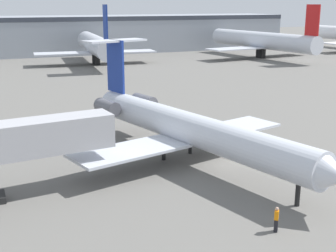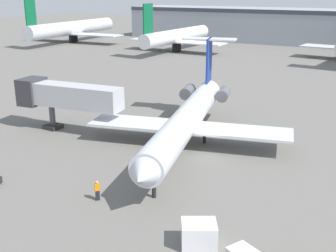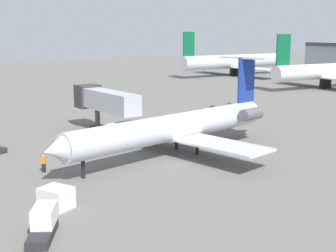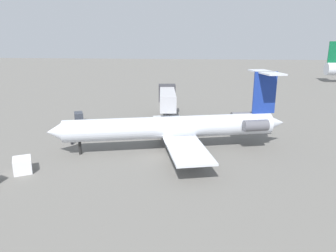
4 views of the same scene
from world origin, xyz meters
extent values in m
cube|color=#66635E|center=(0.00, 0.00, -0.05)|extent=(400.00, 400.00, 0.10)
cylinder|color=silver|center=(-2.63, 1.01, 3.15)|extent=(9.81, 27.57, 2.87)
cone|color=silver|center=(1.09, -13.19, 3.15)|extent=(3.20, 2.82, 2.73)
cone|color=silver|center=(-6.37, 15.30, 3.15)|extent=(3.02, 3.13, 2.44)
cube|color=silver|center=(2.84, 3.48, 2.02)|extent=(10.89, 6.82, 0.24)
cube|color=silver|center=(-8.60, 0.48, 2.02)|extent=(10.89, 6.82, 0.24)
cylinder|color=#595960|center=(-3.12, 12.12, 3.55)|extent=(2.26, 3.48, 1.50)
cylinder|color=#595960|center=(-7.64, 10.94, 3.55)|extent=(2.26, 3.48, 1.50)
cube|color=navy|center=(-5.89, 13.46, 7.43)|extent=(1.04, 3.16, 5.69)
cube|color=silver|center=(-5.89, 13.46, 10.17)|extent=(7.19, 4.04, 0.20)
cylinder|color=black|center=(0.38, -10.48, 0.86)|extent=(0.36, 0.36, 1.72)
cylinder|color=black|center=(-1.59, 3.35, 0.86)|extent=(0.36, 0.36, 1.72)
cylinder|color=black|center=(-4.68, 2.54, 0.86)|extent=(0.36, 0.36, 1.72)
cube|color=#ADADB2|center=(-16.71, -0.89, 4.43)|extent=(12.64, 4.08, 2.60)
cube|color=#333338|center=(-22.47, -1.59, 4.43)|extent=(2.77, 3.47, 3.20)
cylinder|color=#4C4C51|center=(-19.79, -1.26, 1.56)|extent=(0.70, 0.70, 3.13)
cube|color=#262626|center=(-19.79, -1.26, 0.25)|extent=(1.80, 1.80, 0.50)
cube|color=black|center=(-3.33, -13.15, 0.42)|extent=(0.39, 0.40, 0.85)
cube|color=orange|center=(-3.33, -13.15, 1.15)|extent=(0.46, 0.47, 0.60)
sphere|color=tan|center=(-3.33, -13.15, 1.57)|extent=(0.24, 0.24, 0.24)
cube|color=#262628|center=(-14.24, -16.22, 0.30)|extent=(4.22, 2.97, 0.60)
cube|color=#333842|center=(-14.97, -16.56, 1.25)|extent=(2.77, 2.29, 1.30)
cube|color=silver|center=(6.55, -14.81, 0.82)|extent=(2.95, 2.79, 1.64)
cube|color=#0C5933|center=(-76.43, 49.18, 10.16)|extent=(0.62, 4.01, 7.00)
camera|label=1|loc=(-20.03, -35.40, 14.13)|focal=49.78mm
camera|label=2|loc=(17.01, -37.13, 16.26)|focal=45.48mm
camera|label=3|loc=(39.97, -23.97, 13.13)|focal=49.55mm
camera|label=4|loc=(37.70, 4.83, 14.49)|focal=33.89mm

